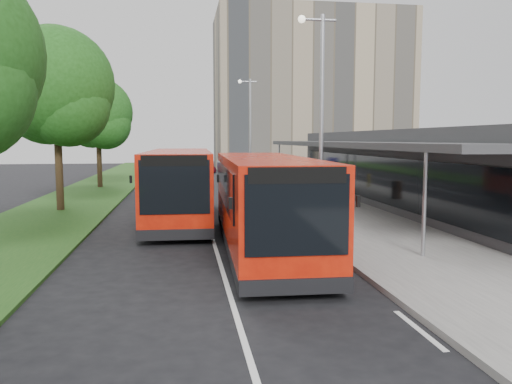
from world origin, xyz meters
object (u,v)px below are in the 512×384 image
at_px(tree_far, 98,117).
at_px(car_near, 206,167).
at_px(lamp_post_far, 249,124).
at_px(bus_second, 180,185).
at_px(tree_mid, 56,93).
at_px(bus_main, 264,203).
at_px(bollard, 265,181).
at_px(car_far, 184,164).
at_px(lamp_post_near, 319,108).
at_px(litter_bin, 304,191).

xyz_separation_m(tree_far, car_near, (8.48, 16.74, -4.52)).
distance_m(lamp_post_far, bus_second, 17.75).
bearing_deg(tree_mid, bus_main, -49.76).
xyz_separation_m(bollard, car_far, (-5.54, 26.75, 0.00)).
bearing_deg(lamp_post_near, car_far, 96.72).
xyz_separation_m(tree_mid, car_near, (8.48, 28.74, -5.16)).
relative_size(bus_second, car_far, 2.86).
relative_size(tree_far, bollard, 8.41).
height_order(lamp_post_far, bus_main, lamp_post_far).
height_order(bus_main, car_far, bus_main).
bearing_deg(bus_main, lamp_post_far, 85.32).
distance_m(tree_mid, car_far, 36.39).
relative_size(tree_mid, lamp_post_near, 1.12).
distance_m(tree_far, lamp_post_near, 22.07).
bearing_deg(tree_mid, litter_bin, 7.06).
xyz_separation_m(lamp_post_far, bollard, (0.53, -4.19, -4.09)).
bearing_deg(bus_second, tree_mid, 149.11).
bearing_deg(tree_far, car_far, 75.41).
bearing_deg(lamp_post_near, bus_main, -130.60).
bearing_deg(tree_far, car_near, 63.14).
height_order(tree_mid, litter_bin, tree_mid).
bearing_deg(car_far, bus_main, -107.87).
distance_m(tree_mid, litter_bin, 13.80).
distance_m(lamp_post_far, litter_bin, 12.18).
distance_m(lamp_post_far, bollard, 5.89).
bearing_deg(lamp_post_far, tree_far, -175.13).
distance_m(tree_far, car_near, 19.30).
bearing_deg(bus_second, bollard, 66.47).
distance_m(tree_mid, bus_second, 8.11).
xyz_separation_m(lamp_post_near, car_near, (-2.65, 35.79, -4.10)).
distance_m(tree_far, car_far, 24.70).
height_order(bollard, car_far, car_far).
relative_size(lamp_post_far, car_near, 2.22).
distance_m(tree_far, bus_main, 23.94).
bearing_deg(tree_far, tree_mid, -90.00).
bearing_deg(litter_bin, bus_second, -142.44).
relative_size(lamp_post_near, bus_second, 0.74).
relative_size(tree_far, litter_bin, 7.75).
height_order(bus_second, car_near, bus_second).
bearing_deg(car_far, tree_mid, -120.68).
relative_size(bus_second, car_near, 3.02).
height_order(lamp_post_far, bus_second, lamp_post_far).
xyz_separation_m(tree_mid, bus_second, (5.86, -3.71, -4.21)).
bearing_deg(bus_main, tree_mid, 131.99).
distance_m(tree_far, bollard, 12.91).
relative_size(tree_far, car_near, 2.20).
height_order(lamp_post_far, litter_bin, lamp_post_far).
distance_m(bus_main, car_near, 38.83).
bearing_deg(tree_mid, bus_second, -32.32).
distance_m(lamp_post_near, car_near, 36.12).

